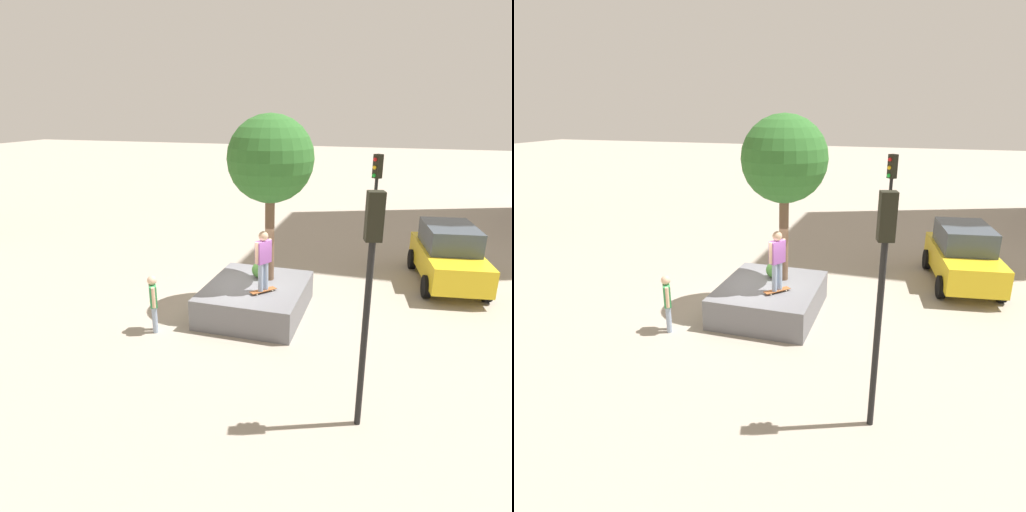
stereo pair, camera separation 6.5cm
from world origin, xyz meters
The scene contains 10 objects.
ground_plane centered at (0.00, 0.00, 0.00)m, with size 120.00×120.00×0.00m, color #9E9384.
planter_ledge centered at (0.09, 0.38, 0.44)m, with size 3.33×2.83×0.89m, color slate.
plaza_tree centered at (-0.49, 0.63, 4.47)m, with size 2.48×2.48×4.85m.
boxwood_shrub centered at (-0.52, 0.32, 1.14)m, with size 0.50×0.50×0.50m, color #4C8C3D.
skateboard centered at (0.57, 0.74, 0.94)m, with size 0.74×0.68×0.07m.
skateboarder centered at (0.57, 0.74, 1.95)m, with size 0.52×0.40×1.72m.
taxi_cab centered at (-4.18, 6.01, 1.03)m, with size 4.59×2.53×2.04m.
traffic_light_corner centered at (4.28, 3.75, 3.12)m, with size 0.37×0.33×4.57m.
traffic_light_median centered at (-4.91, 3.38, 2.94)m, with size 0.37×0.37×4.29m.
pedestrian_crossing centered at (2.04, -1.92, 0.94)m, with size 0.48×0.39×1.62m.
Camera 2 is at (11.85, 4.09, 5.89)m, focal length 31.59 mm.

